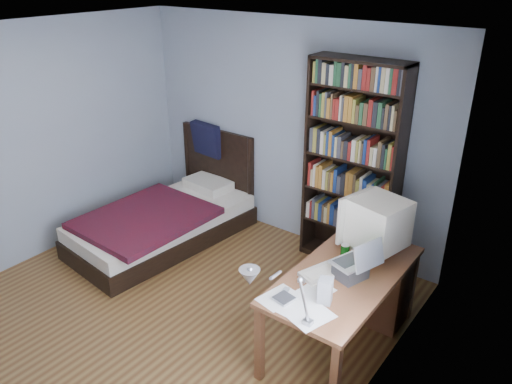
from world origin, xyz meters
TOP-DOWN VIEW (x-y plane):
  - room at (0.03, -0.00)m, footprint 4.20×4.24m
  - desk at (1.50, 1.13)m, footprint 0.75×1.52m
  - crt_monitor at (1.54, 1.14)m, footprint 0.53×0.49m
  - laptop at (1.58, 0.68)m, footprint 0.37×0.35m
  - desk_lamp at (1.47, -0.39)m, footprint 0.25×0.54m
  - keyboard at (1.39, 0.64)m, footprint 0.34×0.52m
  - speaker at (1.56, 0.29)m, footprint 0.13×0.13m
  - soda_can at (1.40, 0.90)m, footprint 0.07×0.07m
  - mouse at (1.49, 1.03)m, footprint 0.07×0.12m
  - phone_silver at (1.28, 0.43)m, footprint 0.08×0.12m
  - phone_grey at (1.26, 0.22)m, footprint 0.06×0.09m
  - external_drive at (1.31, 0.12)m, footprint 0.15×0.15m
  - bookshelf at (0.91, 1.94)m, footprint 0.98×0.30m
  - bed at (-1.00, 1.13)m, footprint 1.26×2.21m

SIDE VIEW (x-z plane):
  - bed at x=-1.00m, z-range -0.33..0.84m
  - desk at x=1.50m, z-range 0.05..0.78m
  - phone_grey at x=1.26m, z-range 0.73..0.75m
  - phone_silver at x=1.28m, z-range 0.73..0.75m
  - external_drive at x=1.31m, z-range 0.73..0.76m
  - keyboard at x=1.39m, z-range 0.72..0.77m
  - mouse at x=1.49m, z-range 0.73..0.77m
  - soda_can at x=1.40m, z-range 0.73..0.86m
  - speaker at x=1.56m, z-range 0.73..0.93m
  - laptop at x=1.58m, z-range 0.65..1.01m
  - crt_monitor at x=1.54m, z-range 0.76..1.27m
  - bookshelf at x=0.91m, z-range 0.01..2.19m
  - desk_lamp at x=1.47m, z-range 0.93..1.57m
  - room at x=0.03m, z-range 0.00..2.50m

